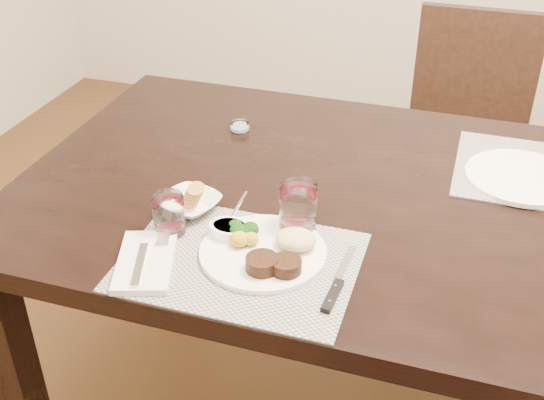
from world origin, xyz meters
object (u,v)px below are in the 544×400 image
(steak_knife, at_px, (336,288))
(chair_far, at_px, (465,129))
(dinner_plate, at_px, (268,250))
(far_plate, at_px, (522,177))
(cracker_bowl, at_px, (190,203))
(wine_glass_near, at_px, (298,210))

(steak_knife, bearing_deg, chair_far, 86.17)
(chair_far, bearing_deg, dinner_plate, -104.95)
(steak_knife, relative_size, far_plate, 0.82)
(dinner_plate, bearing_deg, far_plate, 49.32)
(cracker_bowl, bearing_deg, far_plate, 27.57)
(chair_far, xyz_separation_m, dinner_plate, (-0.33, -1.23, 0.26))
(chair_far, height_order, wine_glass_near, chair_far)
(steak_knife, relative_size, wine_glass_near, 1.98)
(steak_knife, relative_size, cracker_bowl, 1.36)
(chair_far, bearing_deg, steak_knife, -97.77)
(steak_knife, bearing_deg, wine_glass_near, 130.12)
(steak_knife, distance_m, wine_glass_near, 0.21)
(far_plate, bearing_deg, steak_knife, -121.50)
(chair_far, xyz_separation_m, far_plate, (0.15, -0.76, 0.26))
(cracker_bowl, relative_size, wine_glass_near, 1.45)
(cracker_bowl, height_order, wine_glass_near, wine_glass_near)
(wine_glass_near, bearing_deg, dinner_plate, -105.17)
(cracker_bowl, height_order, far_plate, cracker_bowl)
(dinner_plate, xyz_separation_m, cracker_bowl, (-0.22, 0.11, 0.00))
(chair_far, relative_size, cracker_bowl, 5.72)
(wine_glass_near, relative_size, far_plate, 0.41)
(wine_glass_near, height_order, far_plate, wine_glass_near)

